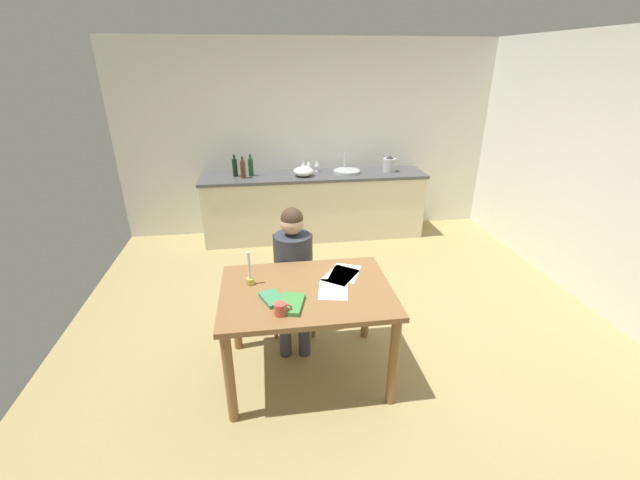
% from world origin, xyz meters
% --- Properties ---
extents(ground_plane, '(5.20, 5.20, 0.04)m').
position_xyz_m(ground_plane, '(0.00, 0.00, -0.02)').
color(ground_plane, tan).
extents(wall_back, '(5.20, 0.12, 2.60)m').
position_xyz_m(wall_back, '(0.00, 2.60, 1.30)').
color(wall_back, silver).
rests_on(wall_back, ground).
extents(wall_right, '(0.12, 5.20, 2.60)m').
position_xyz_m(wall_right, '(2.60, 0.00, 1.30)').
color(wall_right, silver).
rests_on(wall_right, ground).
extents(kitchen_counter, '(3.03, 0.64, 0.90)m').
position_xyz_m(kitchen_counter, '(0.00, 2.24, 0.45)').
color(kitchen_counter, beige).
rests_on(kitchen_counter, ground).
extents(dining_table, '(1.25, 0.91, 0.78)m').
position_xyz_m(dining_table, '(-0.41, -0.54, 0.66)').
color(dining_table, olive).
rests_on(dining_table, ground).
extents(chair_at_table, '(0.43, 0.43, 0.88)m').
position_xyz_m(chair_at_table, '(-0.46, 0.16, 0.50)').
color(chair_at_table, olive).
rests_on(chair_at_table, ground).
extents(person_seated, '(0.35, 0.61, 1.19)m').
position_xyz_m(person_seated, '(-0.47, 0.01, 0.68)').
color(person_seated, '#333842').
rests_on(person_seated, ground).
extents(coffee_mug, '(0.12, 0.08, 0.09)m').
position_xyz_m(coffee_mug, '(-0.62, -0.83, 0.82)').
color(coffee_mug, '#D84C3F').
rests_on(coffee_mug, dining_table).
extents(candlestick, '(0.06, 0.06, 0.27)m').
position_xyz_m(candlestick, '(-0.82, -0.40, 0.85)').
color(candlestick, gold).
rests_on(candlestick, dining_table).
extents(book_magazine, '(0.20, 0.24, 0.03)m').
position_xyz_m(book_magazine, '(-0.67, -0.65, 0.79)').
color(book_magazine, '#3D8959').
rests_on(book_magazine, dining_table).
extents(book_cookery, '(0.22, 0.29, 0.03)m').
position_xyz_m(book_cookery, '(-0.55, -0.74, 0.79)').
color(book_cookery, '#408F40').
rests_on(book_cookery, dining_table).
extents(paper_letter, '(0.31, 0.36, 0.00)m').
position_xyz_m(paper_letter, '(-0.09, -0.33, 0.78)').
color(paper_letter, white).
rests_on(paper_letter, dining_table).
extents(paper_bill, '(0.26, 0.33, 0.00)m').
position_xyz_m(paper_bill, '(-0.22, -0.57, 0.78)').
color(paper_bill, white).
rests_on(paper_bill, dining_table).
extents(paper_envelope, '(0.35, 0.36, 0.00)m').
position_xyz_m(paper_envelope, '(-0.13, -0.36, 0.78)').
color(paper_envelope, white).
rests_on(paper_envelope, dining_table).
extents(sink_unit, '(0.36, 0.36, 0.24)m').
position_xyz_m(sink_unit, '(0.45, 2.24, 0.92)').
color(sink_unit, '#B2B7BC').
rests_on(sink_unit, kitchen_counter).
extents(bottle_oil, '(0.07, 0.07, 0.29)m').
position_xyz_m(bottle_oil, '(-1.05, 2.28, 1.02)').
color(bottle_oil, black).
rests_on(bottle_oil, kitchen_counter).
extents(bottle_vinegar, '(0.07, 0.07, 0.28)m').
position_xyz_m(bottle_vinegar, '(-0.94, 2.18, 1.02)').
color(bottle_vinegar, '#593319').
rests_on(bottle_vinegar, kitchen_counter).
extents(bottle_wine_red, '(0.07, 0.07, 0.29)m').
position_xyz_m(bottle_wine_red, '(-0.84, 2.28, 1.02)').
color(bottle_wine_red, '#194C23').
rests_on(bottle_wine_red, kitchen_counter).
extents(mixing_bowl, '(0.27, 0.27, 0.12)m').
position_xyz_m(mixing_bowl, '(-0.15, 2.17, 0.96)').
color(mixing_bowl, white).
rests_on(mixing_bowl, kitchen_counter).
extents(stovetop_kettle, '(0.18, 0.18, 0.22)m').
position_xyz_m(stovetop_kettle, '(1.05, 2.24, 1.00)').
color(stovetop_kettle, '#B7BABF').
rests_on(stovetop_kettle, kitchen_counter).
extents(wine_glass_near_sink, '(0.07, 0.07, 0.15)m').
position_xyz_m(wine_glass_near_sink, '(0.06, 2.39, 1.01)').
color(wine_glass_near_sink, silver).
rests_on(wine_glass_near_sink, kitchen_counter).
extents(wine_glass_by_kettle, '(0.07, 0.07, 0.15)m').
position_xyz_m(wine_glass_by_kettle, '(-0.05, 2.39, 1.01)').
color(wine_glass_by_kettle, silver).
rests_on(wine_glass_by_kettle, kitchen_counter).
extents(wine_glass_back_left, '(0.07, 0.07, 0.15)m').
position_xyz_m(wine_glass_back_left, '(-0.13, 2.39, 1.01)').
color(wine_glass_back_left, silver).
rests_on(wine_glass_back_left, kitchen_counter).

